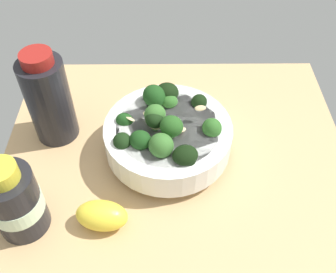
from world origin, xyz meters
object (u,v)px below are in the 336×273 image
bowl_of_broccoli (167,134)px  bottle_tall (49,99)px  lemon_wedge (102,216)px  bottle_short (15,201)px

bowl_of_broccoli → bottle_tall: (4.85, 19.68, 3.68)cm
bottle_tall → bowl_of_broccoli: bearing=-103.8°
lemon_wedge → bottle_short: (0.14, 11.57, 3.80)cm
bottle_tall → lemon_wedge: bearing=-151.7°
lemon_wedge → bottle_short: bearing=89.3°
lemon_wedge → bottle_tall: bottle_tall is taller
bottle_short → bowl_of_broccoli: bearing=-57.2°
lemon_wedge → bowl_of_broccoli: bearing=-35.0°
bottle_tall → bottle_short: bottle_tall is taller
lemon_wedge → bottle_short: size_ratio=0.58×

